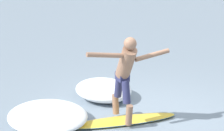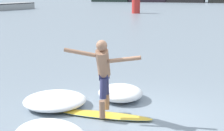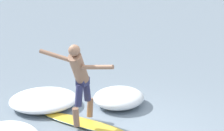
{
  "view_description": "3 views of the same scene",
  "coord_description": "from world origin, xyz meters",
  "views": [
    {
      "loc": [
        -3.85,
        -9.24,
        4.35
      ],
      "look_at": [
        -0.57,
        1.0,
        0.83
      ],
      "focal_mm": 85.0,
      "sensor_mm": 36.0,
      "label": 1
    },
    {
      "loc": [
        1.61,
        -7.97,
        2.96
      ],
      "look_at": [
        -0.92,
        1.24,
        0.91
      ],
      "focal_mm": 60.0,
      "sensor_mm": 36.0,
      "label": 2
    },
    {
      "loc": [
        5.39,
        -8.62,
        4.41
      ],
      "look_at": [
        -1.02,
        1.49,
        0.86
      ],
      "focal_mm": 85.0,
      "sensor_mm": 36.0,
      "label": 3
    }
  ],
  "objects": [
    {
      "name": "wave_foam_beside",
      "position": [
        -2.13,
        0.28,
        0.15
      ],
      "size": [
        1.82,
        1.93,
        0.31
      ],
      "color": "white",
      "rests_on": "ground"
    },
    {
      "name": "wave_foam_at_nose",
      "position": [
        -0.68,
        1.25,
        0.19
      ],
      "size": [
        1.56,
        1.67,
        0.38
      ],
      "color": "white",
      "rests_on": "ground"
    },
    {
      "name": "ground_plane",
      "position": [
        0.0,
        0.0,
        0.0
      ],
      "size": [
        200.0,
        200.0,
        0.0
      ],
      "primitive_type": "plane",
      "color": "gray"
    },
    {
      "name": "surfer",
      "position": [
        -0.7,
        -0.26,
        1.13
      ],
      "size": [
        1.69,
        0.86,
        1.76
      ],
      "color": "#91674E",
      "rests_on": "surfboard"
    },
    {
      "name": "surfboard",
      "position": [
        -0.76,
        -0.13,
        0.04
      ],
      "size": [
        2.45,
        0.51,
        0.21
      ],
      "color": "yellow",
      "rests_on": "ground"
    }
  ]
}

